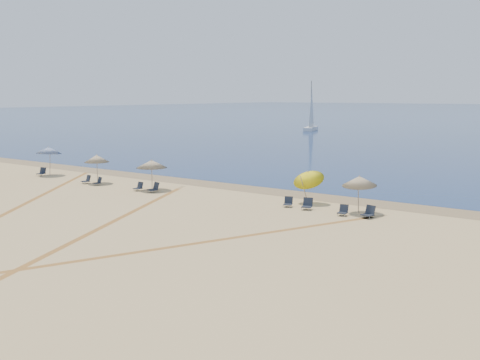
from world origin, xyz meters
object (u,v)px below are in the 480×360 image
object	(u,v)px
chair_1	(87,180)
chair_2	(98,182)
umbrella_0	(49,150)
chair_4	(154,188)
umbrella_3	(308,176)
sailboat_0	(311,116)
umbrella_1	(97,159)
chair_0	(42,172)
umbrella_2	(152,164)
chair_8	(369,212)
chair_5	(288,202)
chair_6	(307,204)
umbrella_4	(359,181)
chair_7	(343,211)
chair_3	(139,187)

from	to	relation	value
chair_1	chair_2	xyz separation A→B (m)	(1.36, -0.05, -0.01)
umbrella_0	chair_4	world-z (taller)	umbrella_0
umbrella_3	sailboat_0	world-z (taller)	sailboat_0
umbrella_3	chair_4	distance (m)	11.13
sailboat_0	umbrella_3	bearing A→B (deg)	-78.48
umbrella_1	umbrella_3	bearing A→B (deg)	7.19
chair_2	sailboat_0	xyz separation A→B (m)	(-16.72, 66.86, 2.58)
chair_0	chair_2	world-z (taller)	chair_0
chair_0	chair_2	size ratio (longest dim) A/B	1.12
umbrella_2	chair_2	size ratio (longest dim) A/B	3.15
umbrella_0	chair_2	distance (m)	7.81
chair_8	chair_0	bearing A→B (deg)	-166.85
chair_0	chair_2	bearing A→B (deg)	-20.10
chair_0	chair_4	xyz separation A→B (m)	(13.51, -0.48, 0.02)
umbrella_1	sailboat_0	xyz separation A→B (m)	(-15.94, 66.24, 0.93)
chair_5	sailboat_0	world-z (taller)	sailboat_0
umbrella_0	chair_6	world-z (taller)	umbrella_0
umbrella_4	chair_7	world-z (taller)	umbrella_4
sailboat_0	chair_0	bearing A→B (deg)	-98.16
umbrella_3	chair_0	world-z (taller)	umbrella_3
chair_2	chair_3	xyz separation A→B (m)	(4.28, 0.04, 0.00)
chair_0	chair_4	world-z (taller)	chair_4
umbrella_4	chair_0	world-z (taller)	umbrella_4
chair_2	umbrella_2	bearing A→B (deg)	24.88
chair_3	chair_4	distance (m)	1.42
umbrella_0	umbrella_2	size ratio (longest dim) A/B	1.11
chair_2	chair_7	xyz separation A→B (m)	(19.75, 0.83, -0.00)
chair_3	sailboat_0	distance (m)	70.09
umbrella_4	chair_0	xyz separation A→B (m)	(-27.99, -1.38, -1.58)
chair_4	chair_8	world-z (taller)	chair_4
chair_6	chair_4	bearing A→B (deg)	170.41
umbrella_0	chair_8	world-z (taller)	umbrella_0
chair_7	chair_8	distance (m)	1.46
umbrella_1	umbrella_4	size ratio (longest dim) A/B	1.00
umbrella_3	chair_4	size ratio (longest dim) A/B	2.93
umbrella_1	chair_2	size ratio (longest dim) A/B	3.20
chair_4	chair_8	distance (m)	15.52
umbrella_4	chair_4	distance (m)	14.68
chair_1	chair_3	size ratio (longest dim) A/B	1.17
umbrella_2	chair_3	distance (m)	1.88
umbrella_1	chair_4	size ratio (longest dim) A/B	2.69
chair_8	chair_5	bearing A→B (deg)	-169.16
chair_1	sailboat_0	distance (m)	68.60
chair_0	chair_1	world-z (taller)	chair_0
chair_0	chair_8	size ratio (longest dim) A/B	1.00
umbrella_1	umbrella_3	world-z (taller)	umbrella_3
chair_0	chair_3	world-z (taller)	chair_0
umbrella_2	umbrella_4	xyz separation A→B (m)	(15.38, 1.14, -0.00)
chair_5	umbrella_1	bearing A→B (deg)	162.57
umbrella_1	chair_5	distance (m)	16.82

